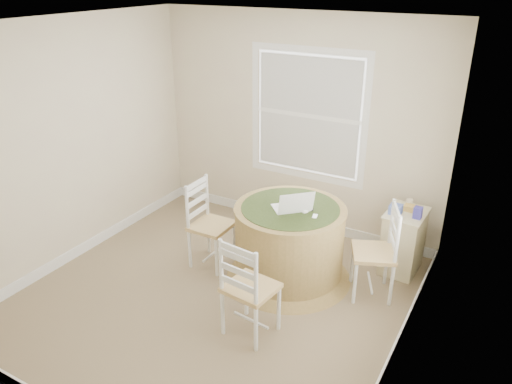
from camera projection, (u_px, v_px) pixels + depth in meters
The scene contains 14 objects.
room at pixel (236, 173), 4.54m from camera, with size 3.64×3.64×2.64m.
round_table at pixel (289, 240), 5.14m from camera, with size 1.32×1.32×0.82m.
chair_left at pixel (212, 225), 5.37m from camera, with size 0.42×0.40×0.95m, color white, non-canonical shape.
chair_near at pixel (251, 287), 4.33m from camera, with size 0.42×0.40×0.95m, color white, non-canonical shape.
chair_right at pixel (373, 252), 4.86m from camera, with size 0.42×0.40×0.95m, color white, non-canonical shape.
laptop at pixel (292, 207), 4.93m from camera, with size 0.47×0.47×0.25m.
mouse at pixel (306, 211), 4.90m from camera, with size 0.06×0.10×0.04m, color white.
phone at pixel (315, 217), 4.81m from camera, with size 0.04×0.09×0.02m, color #B7BABF.
keys at pixel (310, 210), 4.93m from camera, with size 0.06×0.05×0.03m, color black.
corner_chest at pixel (403, 241), 5.32m from camera, with size 0.41×0.54×0.69m.
tissue_box at pixel (397, 209), 5.13m from camera, with size 0.12×0.12×0.10m, color #5A73CE.
box_yellow at pixel (411, 209), 5.19m from camera, with size 0.15×0.10×0.06m, color gold.
box_blue at pixel (417, 212), 5.05m from camera, with size 0.08×0.08×0.12m, color #3D38AA.
cup_cream at pixel (409, 204), 5.26m from camera, with size 0.07×0.07×0.09m, color beige.
Camera 1 is at (2.40, -3.41, 3.00)m, focal length 35.00 mm.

